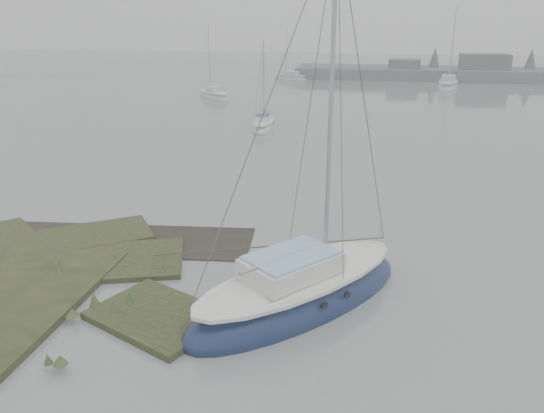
{
  "coord_description": "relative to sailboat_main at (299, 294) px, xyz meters",
  "views": [
    {
      "loc": [
        5.97,
        -12.53,
        8.0
      ],
      "look_at": [
        2.87,
        4.27,
        1.8
      ],
      "focal_mm": 35.0,
      "sensor_mm": 36.0,
      "label": 1
    }
  ],
  "objects": [
    {
      "name": "ground",
      "position": [
        -4.27,
        28.98,
        -0.34
      ],
      "size": [
        160.0,
        160.0,
        0.0
      ],
      "primitive_type": "plane",
      "color": "slate",
      "rests_on": "ground"
    },
    {
      "name": "sailboat_far_a",
      "position": [
        -13.96,
        38.71,
        -0.1
      ],
      "size": [
        5.03,
        5.36,
        7.82
      ],
      "rotation": [
        0.0,
        0.0,
        0.72
      ],
      "color": "#B8BEC2",
      "rests_on": "ground"
    },
    {
      "name": "sailboat_far_b",
      "position": [
        10.34,
        51.12,
        -0.05
      ],
      "size": [
        3.37,
        7.04,
        9.53
      ],
      "rotation": [
        0.0,
        0.0,
        -0.18
      ],
      "color": "silver",
      "rests_on": "ground"
    },
    {
      "name": "sailboat_far_c",
      "position": [
        -8.76,
        56.38,
        -0.12
      ],
      "size": [
        5.17,
        3.77,
        7.03
      ],
      "rotation": [
        0.0,
        0.0,
        1.09
      ],
      "color": "#B4B9BF",
      "rests_on": "ground"
    },
    {
      "name": "sailboat_main",
      "position": [
        0.0,
        0.0,
        0.0
      ],
      "size": [
        7.02,
        7.61,
        11.03
      ],
      "rotation": [
        0.0,
        0.0,
        -0.71
      ],
      "color": "#0F1D3D",
      "rests_on": "ground"
    },
    {
      "name": "far_shoreline",
      "position": [
        22.57,
        60.87,
        0.51
      ],
      "size": [
        60.0,
        8.0,
        4.15
      ],
      "color": "#4C4F51",
      "rests_on": "ground"
    },
    {
      "name": "sailboat_white",
      "position": [
        -6.06,
        24.82,
        -0.13
      ],
      "size": [
        2.08,
        4.97,
        6.82
      ],
      "rotation": [
        0.0,
        0.0,
        0.1
      ],
      "color": "silver",
      "rests_on": "ground"
    }
  ]
}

